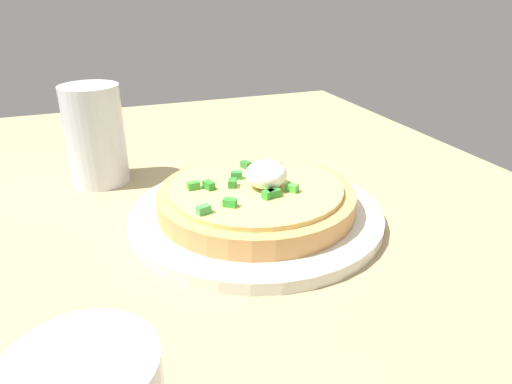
# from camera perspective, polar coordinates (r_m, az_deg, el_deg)

# --- Properties ---
(dining_table) EXTENTS (1.17, 0.71, 0.03)m
(dining_table) POSITION_cam_1_polar(r_m,az_deg,el_deg) (0.49, 3.70, -6.38)
(dining_table) COLOR tan
(dining_table) RESTS_ON ground
(plate) EXTENTS (0.27, 0.27, 0.01)m
(plate) POSITION_cam_1_polar(r_m,az_deg,el_deg) (0.50, 0.00, -2.74)
(plate) COLOR silver
(plate) RESTS_ON dining_table
(pizza) EXTENTS (0.21, 0.21, 0.06)m
(pizza) POSITION_cam_1_polar(r_m,az_deg,el_deg) (0.49, 0.04, -0.56)
(pizza) COLOR tan
(pizza) RESTS_ON plate
(cup_far) EXTENTS (0.07, 0.07, 0.12)m
(cup_far) POSITION_cam_1_polar(r_m,az_deg,el_deg) (0.61, -19.32, 6.32)
(cup_far) COLOR silver
(cup_far) RESTS_ON dining_table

